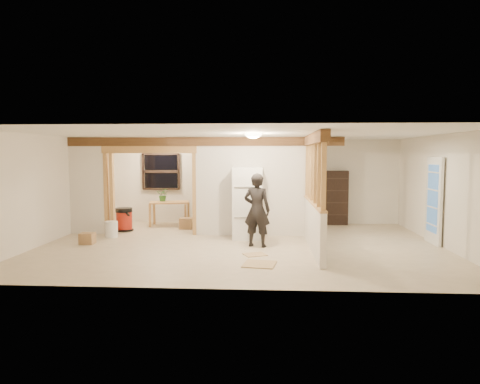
# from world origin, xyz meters

# --- Properties ---
(floor) EXTENTS (9.00, 6.50, 0.01)m
(floor) POSITION_xyz_m (0.00, 0.00, -0.01)
(floor) COLOR beige
(floor) RESTS_ON ground
(ceiling) EXTENTS (9.00, 6.50, 0.01)m
(ceiling) POSITION_xyz_m (0.00, 0.00, 2.50)
(ceiling) COLOR white
(wall_back) EXTENTS (9.00, 0.01, 2.50)m
(wall_back) POSITION_xyz_m (0.00, 3.25, 1.25)
(wall_back) COLOR silver
(wall_back) RESTS_ON floor
(wall_front) EXTENTS (9.00, 0.01, 2.50)m
(wall_front) POSITION_xyz_m (0.00, -3.25, 1.25)
(wall_front) COLOR silver
(wall_front) RESTS_ON floor
(wall_left) EXTENTS (0.01, 6.50, 2.50)m
(wall_left) POSITION_xyz_m (-4.50, 0.00, 1.25)
(wall_left) COLOR silver
(wall_left) RESTS_ON floor
(wall_right) EXTENTS (0.01, 6.50, 2.50)m
(wall_right) POSITION_xyz_m (4.50, 0.00, 1.25)
(wall_right) COLOR silver
(wall_right) RESTS_ON floor
(partition_left_stub) EXTENTS (0.90, 0.12, 2.50)m
(partition_left_stub) POSITION_xyz_m (-4.05, 1.20, 1.25)
(partition_left_stub) COLOR silver
(partition_left_stub) RESTS_ON floor
(partition_center) EXTENTS (2.80, 0.12, 2.50)m
(partition_center) POSITION_xyz_m (0.20, 1.20, 1.25)
(partition_center) COLOR silver
(partition_center) RESTS_ON floor
(doorway_frame) EXTENTS (2.46, 0.14, 2.20)m
(doorway_frame) POSITION_xyz_m (-2.40, 1.20, 1.10)
(doorway_frame) COLOR tan
(doorway_frame) RESTS_ON floor
(header_beam_back) EXTENTS (7.00, 0.18, 0.22)m
(header_beam_back) POSITION_xyz_m (-1.00, 1.20, 2.38)
(header_beam_back) COLOR brown
(header_beam_back) RESTS_ON ceiling
(header_beam_right) EXTENTS (0.18, 3.30, 0.22)m
(header_beam_right) POSITION_xyz_m (1.60, -0.40, 2.38)
(header_beam_right) COLOR brown
(header_beam_right) RESTS_ON ceiling
(pony_wall) EXTENTS (0.12, 3.20, 1.00)m
(pony_wall) POSITION_xyz_m (1.60, -0.40, 0.50)
(pony_wall) COLOR silver
(pony_wall) RESTS_ON floor
(stud_partition) EXTENTS (0.14, 3.20, 1.32)m
(stud_partition) POSITION_xyz_m (1.60, -0.40, 1.66)
(stud_partition) COLOR tan
(stud_partition) RESTS_ON pony_wall
(window_back) EXTENTS (1.12, 0.10, 1.10)m
(window_back) POSITION_xyz_m (-2.60, 3.17, 1.55)
(window_back) COLOR black
(window_back) RESTS_ON wall_back
(french_door) EXTENTS (0.12, 0.86, 2.00)m
(french_door) POSITION_xyz_m (4.42, 0.40, 1.00)
(french_door) COLOR white
(french_door) RESTS_ON floor
(ceiling_dome_main) EXTENTS (0.36, 0.36, 0.16)m
(ceiling_dome_main) POSITION_xyz_m (0.30, -0.50, 2.48)
(ceiling_dome_main) COLOR #FFEABF
(ceiling_dome_main) RESTS_ON ceiling
(ceiling_dome_util) EXTENTS (0.32, 0.32, 0.14)m
(ceiling_dome_util) POSITION_xyz_m (-2.50, 2.30, 2.48)
(ceiling_dome_util) COLOR #FFEABF
(ceiling_dome_util) RESTS_ON ceiling
(hanging_bulb) EXTENTS (0.07, 0.07, 0.07)m
(hanging_bulb) POSITION_xyz_m (-2.00, 1.60, 2.18)
(hanging_bulb) COLOR #FFD88C
(hanging_bulb) RESTS_ON ceiling
(refrigerator) EXTENTS (0.72, 0.70, 1.75)m
(refrigerator) POSITION_xyz_m (0.13, 0.79, 0.87)
(refrigerator) COLOR white
(refrigerator) RESTS_ON floor
(woman) EXTENTS (0.68, 0.54, 1.65)m
(woman) POSITION_xyz_m (0.38, -0.16, 0.82)
(woman) COLOR black
(woman) RESTS_ON floor
(work_table) EXTENTS (1.21, 0.78, 0.70)m
(work_table) POSITION_xyz_m (-2.21, 2.54, 0.35)
(work_table) COLOR tan
(work_table) RESTS_ON floor
(potted_plant) EXTENTS (0.36, 0.31, 0.38)m
(potted_plant) POSITION_xyz_m (-2.41, 2.64, 0.89)
(potted_plant) COLOR #2B6223
(potted_plant) RESTS_ON work_table
(shop_vac) EXTENTS (0.62, 0.62, 0.64)m
(shop_vac) POSITION_xyz_m (-3.24, 1.61, 0.32)
(shop_vac) COLOR #A42012
(shop_vac) RESTS_ON floor
(bookshelf) EXTENTS (0.80, 0.27, 1.59)m
(bookshelf) POSITION_xyz_m (2.57, 3.05, 0.80)
(bookshelf) COLOR black
(bookshelf) RESTS_ON floor
(bucket) EXTENTS (0.41, 0.41, 0.40)m
(bucket) POSITION_xyz_m (-3.26, 0.72, 0.20)
(bucket) COLOR white
(bucket) RESTS_ON floor
(box_util_a) EXTENTS (0.37, 0.32, 0.30)m
(box_util_a) POSITION_xyz_m (-1.63, 2.07, 0.15)
(box_util_a) COLOR #A37A4E
(box_util_a) RESTS_ON floor
(box_util_b) EXTENTS (0.31, 0.31, 0.25)m
(box_util_b) POSITION_xyz_m (-3.75, 1.81, 0.13)
(box_util_b) COLOR #A37A4E
(box_util_b) RESTS_ON floor
(box_front) EXTENTS (0.32, 0.26, 0.26)m
(box_front) POSITION_xyz_m (-3.53, -0.11, 0.13)
(box_front) COLOR #A37A4E
(box_front) RESTS_ON floor
(floor_panel_near) EXTENTS (0.67, 0.67, 0.02)m
(floor_panel_near) POSITION_xyz_m (0.46, -1.75, 0.01)
(floor_panel_near) COLOR tan
(floor_panel_near) RESTS_ON floor
(floor_panel_far) EXTENTS (0.54, 0.50, 0.01)m
(floor_panel_far) POSITION_xyz_m (0.35, -0.96, 0.01)
(floor_panel_far) COLOR tan
(floor_panel_far) RESTS_ON floor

